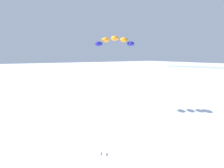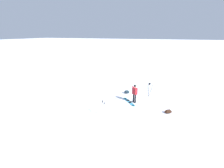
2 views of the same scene
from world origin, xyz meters
name	(u,v)px [view 1 (image 1 of 2)]	position (x,y,z in m)	size (l,w,h in m)	color
traction_kite	(115,41)	(9.22, -7.12, 7.72)	(3.18, 3.85, 0.96)	navy
ski_poles	(104,160)	(2.54, -2.26, 0.79)	(0.38, 0.38, 1.19)	gray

